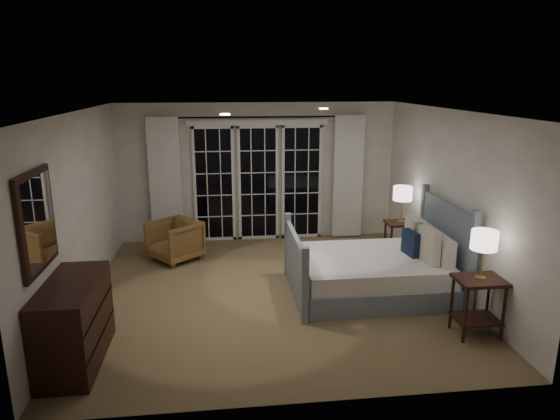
{
  "coord_description": "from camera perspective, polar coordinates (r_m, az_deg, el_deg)",
  "views": [
    {
      "loc": [
        -0.66,
        -6.44,
        2.9
      ],
      "look_at": [
        0.17,
        0.52,
        1.05
      ],
      "focal_mm": 32.0,
      "sensor_mm": 36.0,
      "label": 1
    }
  ],
  "objects": [
    {
      "name": "wall_right",
      "position": [
        7.36,
        18.84,
        1.02
      ],
      "size": [
        0.02,
        5.0,
        2.5
      ],
      "primitive_type": "cube",
      "color": "white",
      "rests_on": "floor"
    },
    {
      "name": "nightstand_right",
      "position": [
        8.47,
        13.57,
        -2.72
      ],
      "size": [
        0.48,
        0.39,
        0.63
      ],
      "color": "black",
      "rests_on": "floor"
    },
    {
      "name": "wall_back",
      "position": [
        9.12,
        -2.53,
        4.33
      ],
      "size": [
        5.0,
        0.02,
        2.5
      ],
      "primitive_type": "cube",
      "color": "white",
      "rests_on": "floor"
    },
    {
      "name": "french_doors",
      "position": [
        9.11,
        -2.5,
        3.29
      ],
      "size": [
        2.5,
        0.04,
        2.2
      ],
      "color": "black",
      "rests_on": "wall_back"
    },
    {
      "name": "wall_left",
      "position": [
        6.9,
        -22.04,
        -0.16
      ],
      "size": [
        0.02,
        5.0,
        2.5
      ],
      "primitive_type": "cube",
      "color": "white",
      "rests_on": "floor"
    },
    {
      "name": "curtain_left",
      "position": [
        9.05,
        -12.96,
        3.24
      ],
      "size": [
        0.55,
        0.1,
        2.25
      ],
      "primitive_type": "cube",
      "color": "white",
      "rests_on": "curtain_rod"
    },
    {
      "name": "nightstand_left",
      "position": [
        6.25,
        21.7,
        -9.28
      ],
      "size": [
        0.54,
        0.43,
        0.7
      ],
      "color": "black",
      "rests_on": "floor"
    },
    {
      "name": "downlight_b",
      "position": [
        6.06,
        -6.32,
        10.81
      ],
      "size": [
        0.12,
        0.12,
        0.01
      ],
      "primitive_type": "cylinder",
      "color": "white",
      "rests_on": "ceiling"
    },
    {
      "name": "lamp_left",
      "position": [
        6.02,
        22.32,
        -3.27
      ],
      "size": [
        0.29,
        0.29,
        0.57
      ],
      "color": "tan",
      "rests_on": "nightstand_left"
    },
    {
      "name": "curtain_right",
      "position": [
        9.28,
        7.76,
        3.77
      ],
      "size": [
        0.55,
        0.1,
        2.25
      ],
      "primitive_type": "cube",
      "color": "white",
      "rests_on": "curtain_rod"
    },
    {
      "name": "curtain_rod",
      "position": [
        8.89,
        -2.56,
        10.57
      ],
      "size": [
        3.5,
        0.03,
        0.03
      ],
      "primitive_type": "cylinder",
      "rotation": [
        0.0,
        1.57,
        0.0
      ],
      "color": "black",
      "rests_on": "wall_back"
    },
    {
      "name": "bed",
      "position": [
        7.1,
        10.81,
        -6.8
      ],
      "size": [
        2.17,
        1.55,
        1.26
      ],
      "color": "gray",
      "rests_on": "floor"
    },
    {
      "name": "ceiling",
      "position": [
        6.49,
        -0.95,
        11.24
      ],
      "size": [
        5.0,
        5.0,
        0.0
      ],
      "primitive_type": "plane",
      "rotation": [
        3.14,
        0.0,
        0.0
      ],
      "color": "silver",
      "rests_on": "wall_back"
    },
    {
      "name": "downlight_a",
      "position": [
        7.2,
        5.02,
        11.46
      ],
      "size": [
        0.12,
        0.12,
        0.01
      ],
      "primitive_type": "cylinder",
      "color": "white",
      "rests_on": "ceiling"
    },
    {
      "name": "armchair",
      "position": [
        8.37,
        -11.93,
        -3.43
      ],
      "size": [
        1.02,
        1.01,
        0.66
      ],
      "primitive_type": "imported",
      "rotation": [
        0.0,
        0.0,
        -0.85
      ],
      "color": "brown",
      "rests_on": "floor"
    },
    {
      "name": "mirror",
      "position": [
        5.42,
        -26.0,
        -1.17
      ],
      "size": [
        0.05,
        0.85,
        1.0
      ],
      "color": "black",
      "rests_on": "wall_left"
    },
    {
      "name": "wall_front",
      "position": [
        4.32,
        2.54,
        -7.67
      ],
      "size": [
        5.0,
        0.02,
        2.5
      ],
      "primitive_type": "cube",
      "color": "white",
      "rests_on": "floor"
    },
    {
      "name": "dresser",
      "position": [
        5.73,
        -22.46,
        -11.81
      ],
      "size": [
        0.53,
        1.26,
        0.89
      ],
      "color": "black",
      "rests_on": "floor"
    },
    {
      "name": "floor",
      "position": [
        7.09,
        -0.87,
        -9.35
      ],
      "size": [
        5.0,
        5.0,
        0.0
      ],
      "primitive_type": "plane",
      "color": "olive",
      "rests_on": "ground"
    },
    {
      "name": "lamp_right",
      "position": [
        8.3,
        13.85,
        1.81
      ],
      "size": [
        0.31,
        0.31,
        0.59
      ],
      "color": "tan",
      "rests_on": "nightstand_right"
    }
  ]
}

